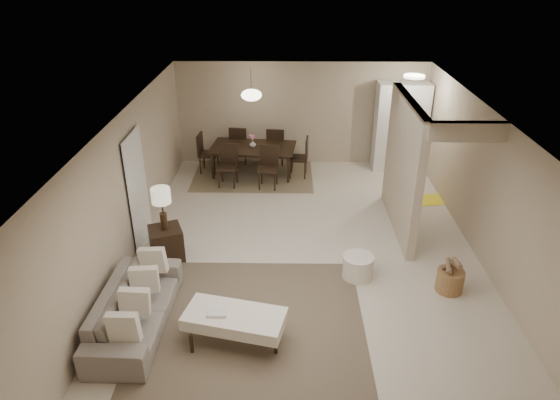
{
  "coord_description": "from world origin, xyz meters",
  "views": [
    {
      "loc": [
        -0.33,
        -7.26,
        4.81
      ],
      "look_at": [
        -0.45,
        0.23,
        1.05
      ],
      "focal_mm": 32.0,
      "sensor_mm": 36.0,
      "label": 1
    }
  ],
  "objects_px": {
    "pantry_cabinet": "(400,127)",
    "dining_table": "(253,161)",
    "round_pouf": "(358,267)",
    "ottoman_bench": "(235,319)",
    "side_table": "(167,243)",
    "sofa": "(135,308)",
    "wicker_basket": "(450,281)"
  },
  "relations": [
    {
      "from": "pantry_cabinet",
      "to": "dining_table",
      "type": "bearing_deg",
      "value": -172.65
    },
    {
      "from": "pantry_cabinet",
      "to": "round_pouf",
      "type": "xyz_separation_m",
      "value": [
        -1.52,
        -4.63,
        -0.85
      ]
    },
    {
      "from": "ottoman_bench",
      "to": "side_table",
      "type": "bearing_deg",
      "value": 136.9
    },
    {
      "from": "side_table",
      "to": "ottoman_bench",
      "type": "bearing_deg",
      "value": -56.24
    },
    {
      "from": "side_table",
      "to": "round_pouf",
      "type": "xyz_separation_m",
      "value": [
        3.23,
        -0.53,
        -0.09
      ]
    },
    {
      "from": "side_table",
      "to": "round_pouf",
      "type": "relative_size",
      "value": 1.14
    },
    {
      "from": "sofa",
      "to": "dining_table",
      "type": "xyz_separation_m",
      "value": [
        1.31,
        5.42,
        0.03
      ]
    },
    {
      "from": "ottoman_bench",
      "to": "dining_table",
      "type": "relative_size",
      "value": 0.74
    },
    {
      "from": "pantry_cabinet",
      "to": "dining_table",
      "type": "relative_size",
      "value": 1.07
    },
    {
      "from": "round_pouf",
      "to": "dining_table",
      "type": "bearing_deg",
      "value": 115.22
    },
    {
      "from": "pantry_cabinet",
      "to": "round_pouf",
      "type": "bearing_deg",
      "value": -108.17
    },
    {
      "from": "round_pouf",
      "to": "pantry_cabinet",
      "type": "bearing_deg",
      "value": 71.83
    },
    {
      "from": "sofa",
      "to": "side_table",
      "type": "distance_m",
      "value": 1.76
    },
    {
      "from": "pantry_cabinet",
      "to": "ottoman_bench",
      "type": "height_order",
      "value": "pantry_cabinet"
    },
    {
      "from": "side_table",
      "to": "dining_table",
      "type": "relative_size",
      "value": 0.3
    },
    {
      "from": "sofa",
      "to": "round_pouf",
      "type": "relative_size",
      "value": 4.29
    },
    {
      "from": "ottoman_bench",
      "to": "wicker_basket",
      "type": "distance_m",
      "value": 3.47
    },
    {
      "from": "wicker_basket",
      "to": "round_pouf",
      "type": "bearing_deg",
      "value": 166.73
    },
    {
      "from": "ottoman_bench",
      "to": "side_table",
      "type": "xyz_separation_m",
      "value": [
        -1.38,
        2.06,
        -0.1
      ]
    },
    {
      "from": "sofa",
      "to": "pantry_cabinet",
      "type": "bearing_deg",
      "value": -37.87
    },
    {
      "from": "wicker_basket",
      "to": "dining_table",
      "type": "relative_size",
      "value": 0.22
    },
    {
      "from": "sofa",
      "to": "dining_table",
      "type": "relative_size",
      "value": 1.11
    },
    {
      "from": "pantry_cabinet",
      "to": "wicker_basket",
      "type": "xyz_separation_m",
      "value": [
        -0.12,
        -4.96,
        -0.87
      ]
    },
    {
      "from": "round_pouf",
      "to": "wicker_basket",
      "type": "xyz_separation_m",
      "value": [
        1.4,
        -0.33,
        -0.02
      ]
    },
    {
      "from": "ottoman_bench",
      "to": "side_table",
      "type": "distance_m",
      "value": 2.48
    },
    {
      "from": "wicker_basket",
      "to": "side_table",
      "type": "bearing_deg",
      "value": 169.52
    },
    {
      "from": "pantry_cabinet",
      "to": "ottoman_bench",
      "type": "distance_m",
      "value": 7.06
    },
    {
      "from": "dining_table",
      "to": "pantry_cabinet",
      "type": "bearing_deg",
      "value": 13.29
    },
    {
      "from": "round_pouf",
      "to": "wicker_basket",
      "type": "relative_size",
      "value": 1.2
    },
    {
      "from": "sofa",
      "to": "round_pouf",
      "type": "distance_m",
      "value": 3.51
    },
    {
      "from": "sofa",
      "to": "ottoman_bench",
      "type": "distance_m",
      "value": 1.46
    },
    {
      "from": "sofa",
      "to": "wicker_basket",
      "type": "height_order",
      "value": "sofa"
    }
  ]
}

